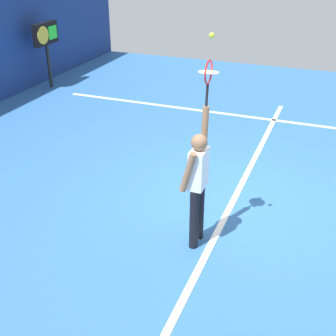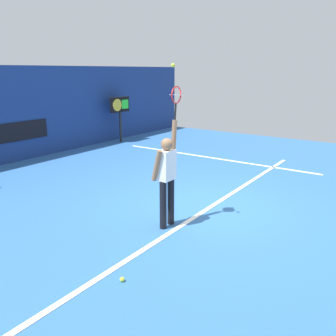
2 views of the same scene
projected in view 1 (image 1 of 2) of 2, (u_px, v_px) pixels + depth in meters
ground_plane at (230, 198)px, 7.75m from camera, size 18.00×18.00×0.00m
court_baseline at (234, 199)px, 7.73m from camera, size 10.00×0.10×0.01m
court_sideline at (192, 109)px, 11.65m from camera, size 0.10×7.00×0.01m
tennis_player at (198, 181)px, 6.21m from camera, size 0.54×0.31×1.99m
tennis_racket at (208, 75)px, 5.82m from camera, size 0.34×0.27×0.62m
tennis_ball at (212, 35)px, 5.34m from camera, size 0.07×0.07×0.07m
scoreboard_clock at (46, 37)px, 12.77m from camera, size 0.96×0.20×1.82m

